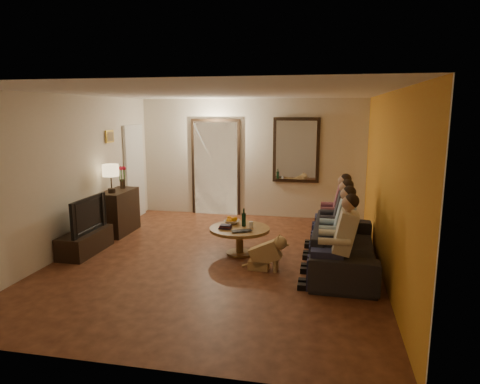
% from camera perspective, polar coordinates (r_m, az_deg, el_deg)
% --- Properties ---
extents(floor, '(5.00, 6.00, 0.01)m').
position_cam_1_polar(floor, '(6.94, -2.96, -8.92)').
color(floor, '#441F12').
rests_on(floor, ground).
extents(ceiling, '(5.00, 6.00, 0.01)m').
position_cam_1_polar(ceiling, '(6.54, -3.18, 13.07)').
color(ceiling, white).
rests_on(ceiling, back_wall).
extents(back_wall, '(5.00, 0.02, 2.60)m').
position_cam_1_polar(back_wall, '(9.52, 1.46, 4.53)').
color(back_wall, beige).
rests_on(back_wall, floor).
extents(front_wall, '(5.00, 0.02, 2.60)m').
position_cam_1_polar(front_wall, '(3.85, -14.33, -5.20)').
color(front_wall, beige).
rests_on(front_wall, floor).
extents(left_wall, '(0.02, 6.00, 2.60)m').
position_cam_1_polar(left_wall, '(7.63, -21.58, 2.21)').
color(left_wall, beige).
rests_on(left_wall, floor).
extents(right_wall, '(0.02, 6.00, 2.60)m').
position_cam_1_polar(right_wall, '(6.46, 18.93, 0.97)').
color(right_wall, beige).
rests_on(right_wall, floor).
extents(orange_accent, '(0.01, 6.00, 2.60)m').
position_cam_1_polar(orange_accent, '(6.46, 18.84, 0.97)').
color(orange_accent, orange).
rests_on(orange_accent, right_wall).
extents(kitchen_doorway, '(1.00, 0.06, 2.10)m').
position_cam_1_polar(kitchen_doorway, '(9.70, -3.24, 3.15)').
color(kitchen_doorway, '#FFE0A5').
rests_on(kitchen_doorway, floor).
extents(door_trim, '(1.12, 0.04, 2.22)m').
position_cam_1_polar(door_trim, '(9.69, -3.25, 3.14)').
color(door_trim, black).
rests_on(door_trim, floor).
extents(fridge_glimpse, '(0.45, 0.03, 1.70)m').
position_cam_1_polar(fridge_glimpse, '(9.67, -1.79, 2.23)').
color(fridge_glimpse, silver).
rests_on(fridge_glimpse, floor).
extents(mirror_frame, '(1.00, 0.05, 1.40)m').
position_cam_1_polar(mirror_frame, '(9.34, 7.50, 5.55)').
color(mirror_frame, black).
rests_on(mirror_frame, back_wall).
extents(mirror_glass, '(0.86, 0.02, 1.26)m').
position_cam_1_polar(mirror_glass, '(9.31, 7.48, 5.54)').
color(mirror_glass, white).
rests_on(mirror_glass, back_wall).
extents(white_door, '(0.06, 0.85, 2.04)m').
position_cam_1_polar(white_door, '(9.64, -13.88, 2.62)').
color(white_door, white).
rests_on(white_door, floor).
extents(framed_art, '(0.03, 0.28, 0.24)m').
position_cam_1_polar(framed_art, '(8.67, -17.00, 7.10)').
color(framed_art, '#B28C33').
rests_on(framed_art, left_wall).
extents(art_canvas, '(0.01, 0.22, 0.18)m').
position_cam_1_polar(art_canvas, '(8.67, -16.92, 7.10)').
color(art_canvas, brown).
rests_on(art_canvas, left_wall).
extents(dresser, '(0.45, 0.94, 0.84)m').
position_cam_1_polar(dresser, '(8.58, -15.88, -2.56)').
color(dresser, black).
rests_on(dresser, floor).
extents(table_lamp, '(0.30, 0.30, 0.54)m').
position_cam_1_polar(table_lamp, '(8.26, -16.82, 1.76)').
color(table_lamp, beige).
rests_on(table_lamp, dresser).
extents(flower_vase, '(0.14, 0.14, 0.44)m').
position_cam_1_polar(flower_vase, '(8.65, -15.43, 1.89)').
color(flower_vase, red).
rests_on(flower_vase, dresser).
extents(tv_stand, '(0.45, 1.09, 0.36)m').
position_cam_1_polar(tv_stand, '(7.63, -19.93, -6.30)').
color(tv_stand, black).
rests_on(tv_stand, floor).
extents(tv, '(1.01, 0.13, 0.58)m').
position_cam_1_polar(tv, '(7.51, -20.16, -2.84)').
color(tv, black).
rests_on(tv, tv_stand).
extents(sofa, '(2.35, 0.99, 0.68)m').
position_cam_1_polar(sofa, '(6.69, 13.73, -6.92)').
color(sofa, black).
rests_on(sofa, floor).
extents(person_a, '(0.60, 0.40, 1.20)m').
position_cam_1_polar(person_a, '(5.75, 13.17, -7.09)').
color(person_a, tan).
rests_on(person_a, sofa).
extents(person_b, '(0.60, 0.40, 1.20)m').
position_cam_1_polar(person_b, '(6.33, 13.03, -5.44)').
color(person_b, tan).
rests_on(person_b, sofa).
extents(person_c, '(0.60, 0.40, 1.20)m').
position_cam_1_polar(person_c, '(6.90, 12.91, -4.07)').
color(person_c, tan).
rests_on(person_c, sofa).
extents(person_d, '(0.60, 0.40, 1.20)m').
position_cam_1_polar(person_d, '(7.49, 12.81, -2.91)').
color(person_d, tan).
rests_on(person_d, sofa).
extents(dog, '(0.58, 0.28, 0.56)m').
position_cam_1_polar(dog, '(6.40, 3.40, -7.99)').
color(dog, tan).
rests_on(dog, floor).
extents(coffee_table, '(1.16, 1.16, 0.45)m').
position_cam_1_polar(coffee_table, '(7.10, -0.05, -6.52)').
color(coffee_table, brown).
rests_on(coffee_table, floor).
extents(bowl, '(0.26, 0.26, 0.06)m').
position_cam_1_polar(bowl, '(7.27, -1.09, -4.00)').
color(bowl, white).
rests_on(bowl, coffee_table).
extents(oranges, '(0.20, 0.20, 0.08)m').
position_cam_1_polar(oranges, '(7.25, -1.10, -3.48)').
color(oranges, orange).
rests_on(oranges, bowl).
extents(wine_bottle, '(0.07, 0.07, 0.31)m').
position_cam_1_polar(wine_bottle, '(7.08, 0.51, -3.37)').
color(wine_bottle, black).
rests_on(wine_bottle, coffee_table).
extents(wine_glass, '(0.06, 0.06, 0.10)m').
position_cam_1_polar(wine_glass, '(7.04, 1.48, -4.35)').
color(wine_glass, silver).
rests_on(wine_glass, coffee_table).
extents(book_stack, '(0.20, 0.15, 0.07)m').
position_cam_1_polar(book_stack, '(6.98, -1.99, -4.61)').
color(book_stack, black).
rests_on(book_stack, coffee_table).
extents(laptop, '(0.39, 0.34, 0.03)m').
position_cam_1_polar(laptop, '(6.75, 0.31, -5.34)').
color(laptop, black).
rests_on(laptop, coffee_table).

